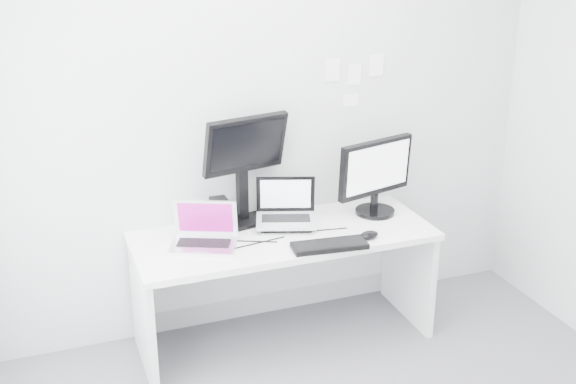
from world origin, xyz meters
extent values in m
plane|color=silver|center=(0.00, 1.60, 1.35)|extent=(3.60, 0.00, 3.60)
cube|color=white|center=(0.00, 1.25, 0.36)|extent=(1.80, 0.70, 0.73)
cube|color=silver|center=(-0.50, 1.22, 0.87)|extent=(0.45, 0.40, 0.28)
cube|color=black|center=(-0.34, 1.46, 0.83)|extent=(0.12, 0.12, 0.19)
cube|color=silver|center=(0.05, 1.34, 0.88)|extent=(0.43, 0.38, 0.30)
cube|color=black|center=(-0.17, 1.48, 1.09)|extent=(0.55, 0.29, 0.71)
cube|color=black|center=(0.66, 1.34, 0.98)|extent=(0.60, 0.39, 0.50)
cube|color=black|center=(0.18, 0.97, 0.74)|extent=(0.45, 0.20, 0.03)
ellipsoid|color=black|center=(0.45, 1.01, 0.75)|extent=(0.14, 0.11, 0.04)
cube|color=white|center=(0.45, 1.59, 1.62)|extent=(0.10, 0.00, 0.14)
cube|color=white|center=(0.60, 1.59, 1.58)|extent=(0.09, 0.00, 0.13)
cube|color=white|center=(0.75, 1.59, 1.63)|extent=(0.10, 0.00, 0.14)
cube|color=white|center=(0.58, 1.59, 1.42)|extent=(0.11, 0.00, 0.08)
camera|label=1|loc=(-1.37, -2.51, 2.52)|focal=45.56mm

